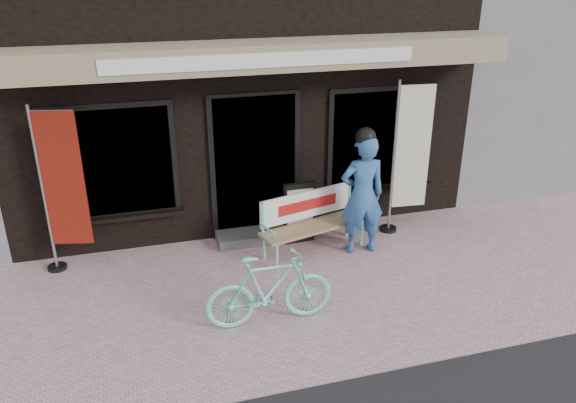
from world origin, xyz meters
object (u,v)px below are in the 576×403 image
object	(u,v)px
nobori_cream	(409,156)
menu_stand	(299,212)
person	(362,193)
bench	(311,217)
bicycle	(270,289)
nobori_red	(61,189)

from	to	relation	value
nobori_cream	menu_stand	world-z (taller)	nobori_cream
person	menu_stand	size ratio (longest dim) A/B	1.97
nobori_cream	person	bearing A→B (deg)	-148.21
bench	bicycle	xyz separation A→B (m)	(-1.02, -1.58, -0.07)
person	menu_stand	distance (m)	1.02
nobori_red	menu_stand	size ratio (longest dim) A/B	2.44
bicycle	menu_stand	world-z (taller)	menu_stand
bicycle	nobori_cream	bearing A→B (deg)	-54.51
bench	bicycle	size ratio (longest dim) A/B	1.12
person	bicycle	size ratio (longest dim) A/B	1.24
bicycle	nobori_cream	world-z (taller)	nobori_cream
bicycle	nobori_red	distance (m)	3.08
bench	nobori_cream	size ratio (longest dim) A/B	0.71
nobori_red	menu_stand	distance (m)	3.27
person	bicycle	bearing A→B (deg)	-138.03
nobori_red	nobori_cream	bearing A→B (deg)	10.88
bench	nobori_cream	bearing A→B (deg)	-6.56
bench	person	distance (m)	0.81
nobori_red	bicycle	bearing A→B (deg)	-28.08
nobori_cream	bench	bearing A→B (deg)	-166.61
person	nobori_red	bearing A→B (deg)	174.85
bicycle	menu_stand	xyz separation A→B (m)	(0.92, 1.86, 0.03)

